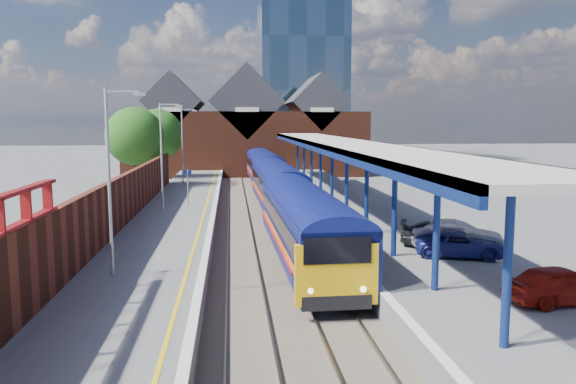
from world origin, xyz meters
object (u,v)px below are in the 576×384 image
(lamp_post_c, at_px, (163,149))
(parked_car_red, at_px, (561,284))
(lamp_post_b, at_px, (113,171))
(parked_car_blue, at_px, (461,244))
(parked_car_dark, at_px, (445,235))
(train, at_px, (269,173))
(lamp_post_d, at_px, (184,141))
(platform_sign, at_px, (188,181))
(parked_car_silver, at_px, (457,236))

(lamp_post_c, height_order, parked_car_red, lamp_post_c)
(lamp_post_b, distance_m, parked_car_blue, 14.70)
(lamp_post_c, relative_size, parked_car_dark, 1.73)
(lamp_post_c, height_order, parked_car_blue, lamp_post_c)
(train, height_order, parked_car_blue, train)
(parked_car_blue, bearing_deg, parked_car_red, -156.55)
(parked_car_red, xyz_separation_m, parked_car_blue, (-0.66, 6.35, -0.08))
(train, distance_m, lamp_post_b, 30.67)
(parked_car_dark, bearing_deg, lamp_post_c, 67.93)
(train, distance_m, lamp_post_d, 8.73)
(parked_car_blue, bearing_deg, lamp_post_c, 62.07)
(parked_car_blue, bearing_deg, lamp_post_b, 113.78)
(lamp_post_c, distance_m, platform_sign, 3.34)
(parked_car_silver, height_order, parked_car_dark, parked_car_silver)
(lamp_post_c, height_order, lamp_post_d, same)
(train, bearing_deg, lamp_post_b, -104.91)
(train, relative_size, parked_car_red, 18.14)
(parked_car_red, height_order, parked_car_silver, parked_car_silver)
(parked_car_red, bearing_deg, parked_car_dark, -1.92)
(platform_sign, relative_size, parked_car_dark, 0.62)
(train, height_order, parked_car_silver, train)
(platform_sign, height_order, parked_car_silver, platform_sign)
(parked_car_dark, bearing_deg, parked_car_red, -155.88)
(parked_car_dark, bearing_deg, lamp_post_d, 45.92)
(parked_car_red, distance_m, parked_car_silver, 7.58)
(platform_sign, distance_m, parked_car_red, 26.52)
(platform_sign, height_order, parked_car_blue, platform_sign)
(train, xyz_separation_m, platform_sign, (-6.49, -11.51, 0.57))
(parked_car_red, relative_size, parked_car_dark, 0.90)
(lamp_post_c, distance_m, parked_car_dark, 19.29)
(platform_sign, bearing_deg, lamp_post_b, -94.33)
(parked_car_red, bearing_deg, parked_car_silver, -4.24)
(train, distance_m, parked_car_silver, 27.57)
(lamp_post_c, bearing_deg, platform_sign, 55.74)
(parked_car_red, relative_size, parked_car_blue, 0.94)
(parked_car_dark, bearing_deg, lamp_post_b, 122.97)
(parked_car_red, xyz_separation_m, parked_car_silver, (-0.30, 7.57, 0.04))
(lamp_post_d, bearing_deg, parked_car_red, -68.01)
(train, bearing_deg, lamp_post_c, -120.17)
(parked_car_silver, distance_m, parked_car_blue, 1.28)
(lamp_post_b, bearing_deg, lamp_post_d, 90.00)
(lamp_post_c, relative_size, parked_car_blue, 1.82)
(train, distance_m, lamp_post_c, 15.89)
(train, relative_size, parked_car_dark, 16.31)
(lamp_post_d, distance_m, parked_car_dark, 32.11)
(lamp_post_d, height_order, platform_sign, lamp_post_d)
(lamp_post_d, bearing_deg, train, -17.57)
(lamp_post_c, xyz_separation_m, parked_car_red, (14.86, -20.80, -3.37))
(lamp_post_d, xyz_separation_m, parked_car_silver, (14.56, -29.23, -3.34))
(lamp_post_d, height_order, parked_car_blue, lamp_post_d)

